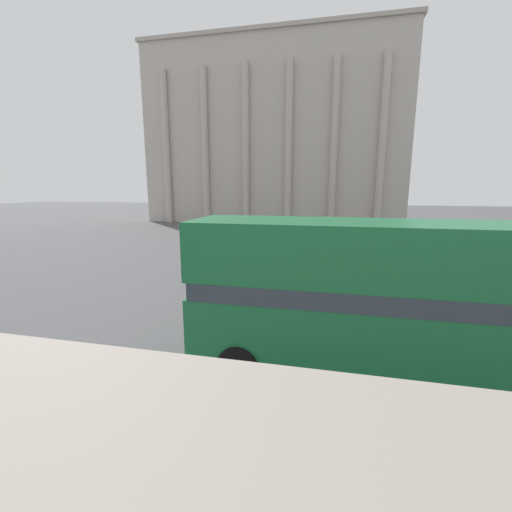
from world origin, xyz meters
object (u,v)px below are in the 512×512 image
traffic_light_mid (315,236)px  double_decker_bus (416,296)px  traffic_light_near (394,270)px  pedestrian_olive (411,270)px  plaza_building_left (275,135)px

traffic_light_mid → double_decker_bus: bearing=-74.4°
traffic_light_near → pedestrian_olive: size_ratio=1.93×
plaza_building_left → traffic_light_near: plaza_building_left is taller
traffic_light_near → traffic_light_mid: traffic_light_mid is taller
double_decker_bus → plaza_building_left: (-10.94, 42.21, 9.92)m
plaza_building_left → double_decker_bus: bearing=-75.5°
traffic_light_near → pedestrian_olive: traffic_light_near is taller
double_decker_bus → pedestrian_olive: 8.96m
double_decker_bus → plaza_building_left: size_ratio=0.31×
double_decker_bus → plaza_building_left: bearing=100.7°
plaza_building_left → pedestrian_olive: bearing=-69.3°
double_decker_bus → traffic_light_mid: size_ratio=3.40×
traffic_light_near → double_decker_bus: bearing=-89.8°
pedestrian_olive → traffic_light_mid: bearing=129.7°
plaza_building_left → traffic_light_mid: (7.90, -31.34, -10.03)m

